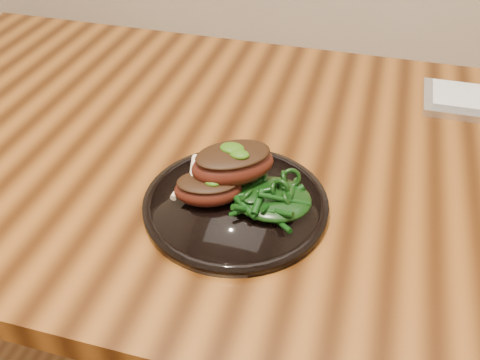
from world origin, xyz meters
name	(u,v)px	position (x,y,z in m)	size (l,w,h in m)	color
desk	(286,195)	(0.00, 0.00, 0.67)	(1.60, 0.80, 0.75)	#351906
plate	(236,204)	(-0.05, -0.15, 0.76)	(0.26, 0.26, 0.02)	black
lamb_chop_front	(207,188)	(-0.08, -0.16, 0.79)	(0.11, 0.08, 0.04)	#45160D
lamb_chop_back	(232,163)	(-0.06, -0.12, 0.81)	(0.14, 0.13, 0.05)	#45160D
herb_smear	(225,172)	(-0.08, -0.09, 0.77)	(0.09, 0.06, 0.01)	#1A4307
greens_heap	(272,195)	(0.00, -0.14, 0.78)	(0.11, 0.10, 0.04)	black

